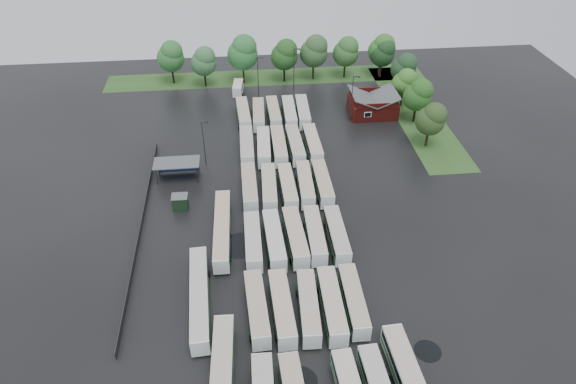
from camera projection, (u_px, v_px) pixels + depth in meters
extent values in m
plane|color=black|center=(283.00, 252.00, 78.37)|extent=(160.00, 160.00, 0.00)
cube|color=#621610|center=(372.00, 107.00, 113.60)|extent=(10.00, 8.00, 3.40)
cube|color=#4C4F51|center=(362.00, 97.00, 111.84)|extent=(5.07, 8.60, 2.19)
cube|color=#4C4F51|center=(385.00, 96.00, 112.26)|extent=(5.07, 8.60, 2.19)
cube|color=#621610|center=(378.00, 106.00, 109.09)|extent=(9.00, 0.20, 1.20)
cube|color=silver|center=(368.00, 115.00, 110.01)|extent=(1.60, 0.12, 1.20)
cylinder|color=#2D2D30|center=(157.00, 177.00, 91.64)|extent=(0.16, 0.16, 3.40)
cylinder|color=#2D2D30|center=(197.00, 175.00, 92.24)|extent=(0.16, 0.16, 3.40)
cylinder|color=#2D2D30|center=(158.00, 167.00, 94.20)|extent=(0.16, 0.16, 3.40)
cylinder|color=#2D2D30|center=(198.00, 165.00, 94.80)|extent=(0.16, 0.16, 3.40)
cube|color=#4C4F51|center=(176.00, 163.00, 92.15)|extent=(8.20, 4.20, 0.15)
cube|color=navy|center=(178.00, 166.00, 94.80)|extent=(7.60, 0.08, 2.60)
cube|color=black|center=(180.00, 202.00, 86.37)|extent=(2.50, 2.00, 2.50)
cube|color=#4C4F51|center=(179.00, 196.00, 85.59)|extent=(2.70, 2.20, 0.12)
cube|color=#2C521E|center=(267.00, 77.00, 130.38)|extent=(80.00, 10.00, 0.01)
cube|color=#2C521E|center=(415.00, 111.00, 115.43)|extent=(10.00, 50.00, 0.01)
cube|color=#2D2D30|center=(141.00, 225.00, 82.58)|extent=(0.10, 50.00, 1.20)
cylinder|color=black|center=(262.00, 382.00, 60.03)|extent=(2.44, 0.92, 0.92)
cylinder|color=black|center=(292.00, 380.00, 60.19)|extent=(2.42, 0.91, 0.91)
cylinder|color=black|center=(345.00, 377.00, 60.53)|extent=(2.44, 0.92, 0.92)
cylinder|color=black|center=(371.00, 372.00, 61.08)|extent=(2.41, 0.91, 0.91)
cube|color=white|center=(257.00, 308.00, 67.23)|extent=(2.98, 11.65, 2.65)
cube|color=black|center=(257.00, 306.00, 66.92)|extent=(3.01, 11.19, 0.85)
cube|color=#177427|center=(257.00, 311.00, 67.58)|extent=(3.01, 11.42, 0.58)
cube|color=tan|center=(257.00, 301.00, 66.41)|extent=(2.86, 11.30, 0.12)
cylinder|color=black|center=(259.00, 338.00, 65.06)|extent=(2.45, 0.92, 0.92)
cylinder|color=black|center=(256.00, 294.00, 70.97)|extent=(2.45, 0.92, 0.92)
cube|color=white|center=(282.00, 308.00, 67.26)|extent=(2.83, 11.75, 2.68)
cube|color=black|center=(282.00, 305.00, 66.94)|extent=(2.87, 11.29, 0.86)
cube|color=#137024|center=(282.00, 311.00, 67.61)|extent=(2.87, 11.52, 0.59)
cube|color=#BDA691|center=(282.00, 301.00, 66.44)|extent=(2.72, 11.40, 0.12)
cylinder|color=black|center=(285.00, 338.00, 65.07)|extent=(2.48, 0.93, 0.93)
cylinder|color=black|center=(280.00, 294.00, 71.04)|extent=(2.48, 0.93, 0.93)
cube|color=white|center=(308.00, 307.00, 67.44)|extent=(2.91, 11.45, 2.60)
cube|color=black|center=(309.00, 304.00, 67.13)|extent=(2.95, 11.00, 0.83)
cube|color=#1F6E2F|center=(308.00, 310.00, 67.78)|extent=(2.95, 11.23, 0.57)
cube|color=#B5A38F|center=(309.00, 300.00, 66.64)|extent=(2.80, 11.11, 0.11)
cylinder|color=black|center=(312.00, 336.00, 65.31)|extent=(2.41, 0.91, 0.91)
cylinder|color=black|center=(305.00, 293.00, 71.12)|extent=(2.41, 0.91, 0.91)
cube|color=white|center=(332.00, 305.00, 67.64)|extent=(2.60, 11.78, 2.69)
cube|color=black|center=(332.00, 302.00, 67.32)|extent=(2.65, 11.31, 0.86)
cube|color=#217227|center=(332.00, 308.00, 67.99)|extent=(2.65, 11.54, 0.59)
cube|color=#BFAB97|center=(332.00, 298.00, 66.81)|extent=(2.50, 11.43, 0.12)
cylinder|color=black|center=(336.00, 335.00, 65.43)|extent=(2.50, 0.94, 0.94)
cylinder|color=black|center=(327.00, 291.00, 71.45)|extent=(2.50, 0.94, 0.94)
cube|color=white|center=(353.00, 301.00, 68.35)|extent=(2.53, 11.36, 2.60)
cube|color=black|center=(354.00, 298.00, 68.04)|extent=(2.58, 10.91, 0.83)
cube|color=#23762F|center=(353.00, 303.00, 68.69)|extent=(2.57, 11.13, 0.57)
cube|color=tan|center=(354.00, 294.00, 67.55)|extent=(2.43, 11.02, 0.11)
cylinder|color=black|center=(358.00, 329.00, 66.22)|extent=(2.41, 0.91, 0.91)
cylinder|color=black|center=(347.00, 287.00, 72.02)|extent=(2.41, 0.91, 0.91)
cube|color=white|center=(253.00, 241.00, 77.83)|extent=(2.42, 11.38, 2.61)
cube|color=black|center=(253.00, 239.00, 77.52)|extent=(2.47, 10.93, 0.83)
cube|color=#197429|center=(253.00, 244.00, 78.17)|extent=(2.46, 11.15, 0.57)
cube|color=#BBB3AB|center=(253.00, 234.00, 77.02)|extent=(2.32, 11.04, 0.11)
cylinder|color=black|center=(255.00, 264.00, 75.69)|extent=(2.42, 0.91, 0.91)
cylinder|color=black|center=(252.00, 232.00, 81.51)|extent=(2.42, 0.91, 0.91)
cube|color=white|center=(274.00, 240.00, 78.01)|extent=(2.88, 11.80, 2.68)
cube|color=black|center=(274.00, 237.00, 77.69)|extent=(2.92, 11.33, 0.86)
cube|color=#116718|center=(274.00, 243.00, 78.36)|extent=(2.92, 11.57, 0.59)
cube|color=beige|center=(274.00, 233.00, 77.19)|extent=(2.77, 11.44, 0.12)
cylinder|color=black|center=(276.00, 263.00, 75.81)|extent=(2.49, 0.94, 0.94)
cylinder|color=black|center=(272.00, 230.00, 81.81)|extent=(2.49, 0.94, 0.94)
cube|color=white|center=(295.00, 237.00, 78.52)|extent=(3.03, 11.97, 2.72)
cube|color=black|center=(295.00, 234.00, 78.20)|extent=(3.06, 11.50, 0.87)
cube|color=#176A24|center=(295.00, 240.00, 78.88)|extent=(3.07, 11.73, 0.60)
cube|color=tan|center=(295.00, 230.00, 77.69)|extent=(2.91, 11.61, 0.12)
cylinder|color=black|center=(298.00, 261.00, 76.29)|extent=(2.52, 0.95, 0.95)
cylinder|color=black|center=(293.00, 228.00, 82.37)|extent=(2.52, 0.95, 0.95)
cube|color=white|center=(315.00, 235.00, 78.94)|extent=(2.60, 11.58, 2.64)
cube|color=black|center=(315.00, 232.00, 78.63)|extent=(2.65, 11.12, 0.85)
cube|color=#146A1F|center=(315.00, 238.00, 79.29)|extent=(2.64, 11.35, 0.58)
cube|color=#BEAA97|center=(315.00, 228.00, 78.13)|extent=(2.49, 11.23, 0.12)
cylinder|color=black|center=(318.00, 258.00, 76.77)|extent=(2.45, 0.92, 0.92)
cylinder|color=black|center=(311.00, 226.00, 82.68)|extent=(2.45, 0.92, 0.92)
cube|color=white|center=(337.00, 235.00, 78.98)|extent=(2.40, 11.44, 2.62)
cube|color=black|center=(337.00, 232.00, 78.67)|extent=(2.46, 10.99, 0.84)
cube|color=#196620|center=(337.00, 238.00, 79.32)|extent=(2.45, 11.22, 0.58)
cube|color=#B3A89B|center=(337.00, 228.00, 78.17)|extent=(2.31, 11.10, 0.11)
cylinder|color=black|center=(341.00, 258.00, 76.83)|extent=(2.43, 0.92, 0.92)
cylinder|color=black|center=(332.00, 226.00, 82.69)|extent=(2.43, 0.92, 0.92)
cube|color=white|center=(249.00, 187.00, 89.02)|extent=(2.50, 11.75, 2.69)
cube|color=black|center=(249.00, 185.00, 88.71)|extent=(2.55, 11.28, 0.86)
cube|color=#2C743A|center=(250.00, 190.00, 89.38)|extent=(2.54, 11.51, 0.59)
cube|color=tan|center=(249.00, 180.00, 88.20)|extent=(2.40, 11.40, 0.12)
cylinder|color=black|center=(251.00, 206.00, 86.82)|extent=(2.49, 0.94, 0.94)
cylinder|color=black|center=(249.00, 181.00, 92.83)|extent=(2.49, 0.94, 0.94)
cube|color=white|center=(269.00, 187.00, 88.97)|extent=(2.84, 11.63, 2.65)
cube|color=black|center=(269.00, 185.00, 88.66)|extent=(2.88, 11.17, 0.85)
cube|color=#27662F|center=(269.00, 190.00, 89.32)|extent=(2.88, 11.40, 0.58)
cube|color=#B8A890|center=(269.00, 181.00, 88.16)|extent=(2.73, 11.28, 0.12)
cylinder|color=black|center=(271.00, 207.00, 86.80)|extent=(2.45, 0.92, 0.92)
cylinder|color=black|center=(268.00, 181.00, 92.72)|extent=(2.45, 0.92, 0.92)
cube|color=white|center=(288.00, 187.00, 89.11)|extent=(2.59, 11.43, 2.61)
cube|color=black|center=(288.00, 185.00, 88.80)|extent=(2.64, 10.97, 0.83)
cube|color=#1D782A|center=(288.00, 190.00, 89.45)|extent=(2.63, 11.20, 0.57)
cube|color=#C0AD8F|center=(288.00, 181.00, 88.31)|extent=(2.49, 11.08, 0.11)
cylinder|color=black|center=(290.00, 206.00, 86.97)|extent=(2.42, 0.91, 0.91)
cylinder|color=black|center=(285.00, 181.00, 92.80)|extent=(2.42, 0.91, 0.91)
cube|color=white|center=(305.00, 184.00, 89.77)|extent=(2.73, 11.49, 2.62)
cube|color=black|center=(305.00, 182.00, 89.46)|extent=(2.78, 11.04, 0.84)
cube|color=#267630|center=(305.00, 187.00, 90.11)|extent=(2.77, 11.27, 0.58)
cube|color=tan|center=(305.00, 178.00, 88.96)|extent=(2.63, 11.15, 0.11)
cylinder|color=black|center=(308.00, 203.00, 87.62)|extent=(2.43, 0.91, 0.91)
cylinder|color=black|center=(302.00, 179.00, 93.47)|extent=(2.43, 0.91, 0.91)
cube|color=white|center=(322.00, 183.00, 90.00)|extent=(2.41, 11.52, 2.64)
cube|color=black|center=(323.00, 181.00, 89.69)|extent=(2.47, 11.06, 0.84)
cube|color=#2A6F30|center=(322.00, 186.00, 90.35)|extent=(2.46, 11.29, 0.58)
cube|color=tan|center=(323.00, 177.00, 89.19)|extent=(2.31, 11.17, 0.12)
cylinder|color=black|center=(326.00, 202.00, 87.84)|extent=(2.45, 0.92, 0.92)
cylinder|color=black|center=(319.00, 177.00, 93.74)|extent=(2.45, 0.92, 0.92)
cube|color=white|center=(247.00, 146.00, 99.87)|extent=(2.61, 11.98, 2.74)
cube|color=black|center=(247.00, 144.00, 99.54)|extent=(2.67, 11.51, 0.88)
cube|color=#24672D|center=(247.00, 149.00, 100.23)|extent=(2.66, 11.74, 0.60)
cube|color=#AEA296|center=(246.00, 140.00, 99.03)|extent=(2.51, 11.62, 0.12)
cylinder|color=black|center=(248.00, 163.00, 97.62)|extent=(2.54, 0.96, 0.96)
cylinder|color=black|center=(246.00, 142.00, 103.75)|extent=(2.54, 0.96, 0.96)
cube|color=white|center=(264.00, 147.00, 99.79)|extent=(2.95, 11.79, 2.68)
cube|color=black|center=(264.00, 144.00, 99.47)|extent=(2.98, 11.32, 0.86)
cube|color=#267132|center=(264.00, 149.00, 100.14)|extent=(2.99, 11.55, 0.59)
cube|color=beige|center=(264.00, 141.00, 98.97)|extent=(2.83, 11.43, 0.12)
cylinder|color=black|center=(265.00, 163.00, 97.59)|extent=(2.48, 0.94, 0.94)
cylinder|color=black|center=(263.00, 143.00, 103.58)|extent=(2.48, 0.94, 0.94)
cube|color=white|center=(279.00, 146.00, 100.02)|extent=(2.55, 11.90, 2.72)
cube|color=black|center=(279.00, 143.00, 99.69)|extent=(2.60, 11.42, 0.87)
cube|color=#197328|center=(279.00, 149.00, 100.37)|extent=(2.60, 11.66, 0.60)
cube|color=tan|center=(279.00, 140.00, 99.18)|extent=(2.45, 11.54, 0.12)
cylinder|color=black|center=(281.00, 162.00, 97.78)|extent=(2.53, 0.95, 0.95)
cylinder|color=black|center=(277.00, 142.00, 103.87)|extent=(2.53, 0.95, 0.95)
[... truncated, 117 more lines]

